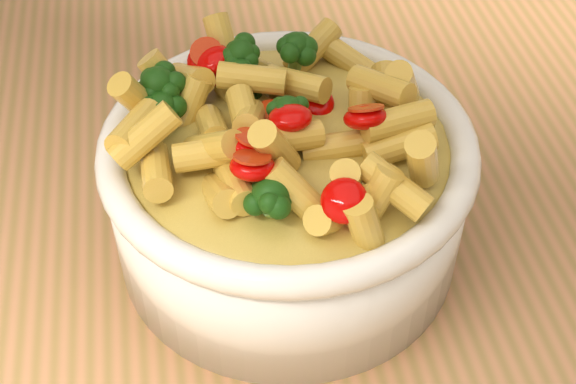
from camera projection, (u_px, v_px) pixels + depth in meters
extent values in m
cube|color=#B6784E|center=(258.00, 269.00, 0.55)|extent=(1.20, 0.80, 0.04)
cylinder|color=white|center=(288.00, 197.00, 0.51)|extent=(0.22, 0.22, 0.09)
ellipsoid|color=white|center=(288.00, 226.00, 0.53)|extent=(0.20, 0.20, 0.03)
torus|color=white|center=(288.00, 145.00, 0.48)|extent=(0.23, 0.23, 0.02)
ellipsoid|color=#EDC751|center=(288.00, 145.00, 0.48)|extent=(0.20, 0.20, 0.02)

